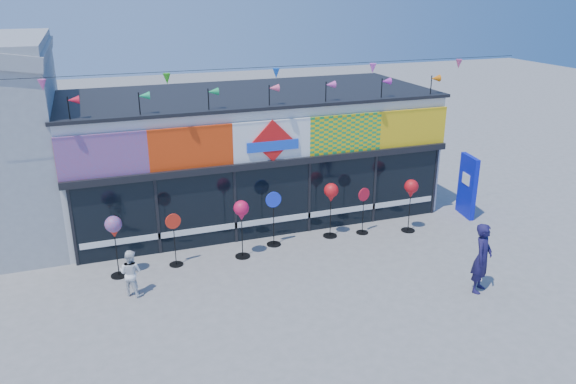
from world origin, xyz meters
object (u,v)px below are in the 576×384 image
spinner_4 (331,194)px  spinner_5 (363,209)px  spinner_3 (274,217)px  spinner_2 (241,212)px  spinner_6 (411,190)px  adult_man (482,258)px  blue_sign (467,186)px  child (131,273)px  spinner_0 (114,229)px  spinner_1 (174,238)px

spinner_4 → spinner_5: spinner_4 is taller
spinner_3 → spinner_4: spinner_4 is taller
spinner_2 → spinner_4: (2.97, 0.45, 0.01)m
spinner_5 → spinner_6: (1.46, -0.35, 0.58)m
spinner_3 → adult_man: 6.00m
spinner_2 → spinner_5: spinner_2 is taller
blue_sign → child: blue_sign is taller
spinner_4 → spinner_5: size_ratio=1.16×
spinner_6 → child: 8.80m
spinner_6 → child: bearing=-172.8°
spinner_0 → child: 1.39m
spinner_2 → spinner_6: 5.50m
adult_man → spinner_0: bearing=119.4°
adult_man → child: adult_man is taller
spinner_0 → adult_man: adult_man is taller
spinner_0 → child: bearing=-76.9°
spinner_0 → spinner_3: spinner_0 is taller
adult_man → spinner_6: bearing=49.6°
spinner_1 → spinner_5: (5.93, 0.20, -0.02)m
spinner_1 → spinner_4: 4.91m
spinner_2 → spinner_3: size_ratio=1.02×
spinner_2 → spinner_3: 1.30m
spinner_1 → spinner_5: spinner_1 is taller
blue_sign → spinner_6: size_ratio=1.21×
spinner_6 → spinner_3: bearing=173.9°
blue_sign → spinner_1: size_ratio=1.36×
spinner_3 → spinner_5: bearing=-2.4°
spinner_0 → adult_man: (8.67, -3.92, -0.47)m
spinner_6 → spinner_2: bearing=179.9°
spinner_0 → spinner_5: size_ratio=1.15×
adult_man → child: (-8.41, 2.81, -0.31)m
child → blue_sign: bearing=-136.4°
spinner_4 → spinner_6: (2.53, -0.46, -0.02)m
spinner_2 → spinner_4: 3.00m
spinner_1 → spinner_2: size_ratio=0.89×
spinner_5 → spinner_6: spinner_6 is taller
spinner_5 → spinner_4: bearing=173.8°
spinner_2 → spinner_5: size_ratio=1.15×
spinner_6 → adult_man: (-0.28, -3.91, -0.46)m
blue_sign → spinner_4: bearing=-169.9°
spinner_6 → blue_sign: bearing=11.5°
spinner_4 → spinner_3: bearing=179.8°
blue_sign → spinner_3: (-6.92, -0.05, -0.16)m
spinner_5 → child: spinner_5 is taller
spinner_3 → spinner_5: spinner_3 is taller
spinner_4 → adult_man: (2.25, -4.37, -0.48)m
blue_sign → spinner_2: blue_sign is taller
spinner_0 → spinner_4: spinner_4 is taller
spinner_4 → adult_man: bearing=-62.8°
spinner_3 → spinner_5: (2.93, -0.12, -0.10)m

